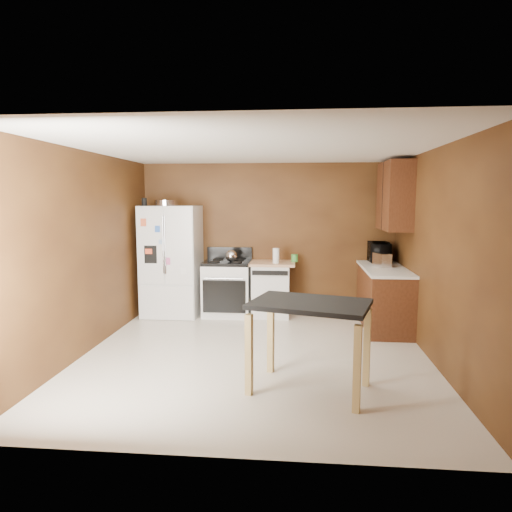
# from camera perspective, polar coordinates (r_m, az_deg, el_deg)

# --- Properties ---
(floor) EXTENTS (4.50, 4.50, 0.00)m
(floor) POSITION_cam_1_polar(r_m,az_deg,el_deg) (5.74, -0.14, -12.30)
(floor) COLOR beige
(floor) RESTS_ON ground
(ceiling) EXTENTS (4.50, 4.50, 0.00)m
(ceiling) POSITION_cam_1_polar(r_m,az_deg,el_deg) (5.44, -0.14, 13.37)
(ceiling) COLOR white
(ceiling) RESTS_ON ground
(wall_back) EXTENTS (4.20, 0.00, 4.20)m
(wall_back) POSITION_cam_1_polar(r_m,az_deg,el_deg) (7.68, 1.45, 2.22)
(wall_back) COLOR brown
(wall_back) RESTS_ON ground
(wall_front) EXTENTS (4.20, 0.00, 4.20)m
(wall_front) POSITION_cam_1_polar(r_m,az_deg,el_deg) (3.24, -3.92, -4.61)
(wall_front) COLOR brown
(wall_front) RESTS_ON ground
(wall_left) EXTENTS (0.00, 4.50, 4.50)m
(wall_left) POSITION_cam_1_polar(r_m,az_deg,el_deg) (6.02, -20.46, 0.40)
(wall_left) COLOR brown
(wall_left) RESTS_ON ground
(wall_right) EXTENTS (0.00, 4.50, 4.50)m
(wall_right) POSITION_cam_1_polar(r_m,az_deg,el_deg) (5.65, 21.57, -0.06)
(wall_right) COLOR brown
(wall_right) RESTS_ON ground
(roasting_pan) EXTENTS (0.37, 0.37, 0.09)m
(roasting_pan) POSITION_cam_1_polar(r_m,az_deg,el_deg) (7.52, -11.16, 6.53)
(roasting_pan) COLOR silver
(roasting_pan) RESTS_ON refrigerator
(pen_cup) EXTENTS (0.08, 0.08, 0.12)m
(pen_cup) POSITION_cam_1_polar(r_m,az_deg,el_deg) (7.53, -13.79, 6.58)
(pen_cup) COLOR black
(pen_cup) RESTS_ON refrigerator
(kettle) EXTENTS (0.19, 0.19, 0.19)m
(kettle) POSITION_cam_1_polar(r_m,az_deg,el_deg) (7.37, -3.11, 0.01)
(kettle) COLOR silver
(kettle) RESTS_ON gas_range
(paper_towel) EXTENTS (0.12, 0.12, 0.24)m
(paper_towel) POSITION_cam_1_polar(r_m,az_deg,el_deg) (7.28, 2.51, 0.04)
(paper_towel) COLOR white
(paper_towel) RESTS_ON dishwasher
(green_canister) EXTENTS (0.14, 0.14, 0.12)m
(green_canister) POSITION_cam_1_polar(r_m,az_deg,el_deg) (7.48, 4.84, -0.25)
(green_canister) COLOR green
(green_canister) RESTS_ON dishwasher
(toaster) EXTENTS (0.25, 0.32, 0.20)m
(toaster) POSITION_cam_1_polar(r_m,az_deg,el_deg) (7.08, 15.48, -0.49)
(toaster) COLOR silver
(toaster) RESTS_ON right_cabinets
(microwave) EXTENTS (0.39, 0.55, 0.29)m
(microwave) POSITION_cam_1_polar(r_m,az_deg,el_deg) (7.60, 15.10, 0.39)
(microwave) COLOR black
(microwave) RESTS_ON right_cabinets
(refrigerator) EXTENTS (0.90, 0.80, 1.80)m
(refrigerator) POSITION_cam_1_polar(r_m,az_deg,el_deg) (7.60, -10.49, -0.60)
(refrigerator) COLOR white
(refrigerator) RESTS_ON ground
(gas_range) EXTENTS (0.76, 0.68, 1.10)m
(gas_range) POSITION_cam_1_polar(r_m,az_deg,el_deg) (7.54, -3.60, -3.94)
(gas_range) COLOR white
(gas_range) RESTS_ON ground
(dishwasher) EXTENTS (0.78, 0.63, 0.89)m
(dishwasher) POSITION_cam_1_polar(r_m,az_deg,el_deg) (7.49, 1.89, -4.08)
(dishwasher) COLOR white
(dishwasher) RESTS_ON ground
(right_cabinets) EXTENTS (0.63, 1.58, 2.45)m
(right_cabinets) POSITION_cam_1_polar(r_m,az_deg,el_deg) (7.06, 16.06, -1.29)
(right_cabinets) COLOR #592D18
(right_cabinets) RESTS_ON ground
(island) EXTENTS (1.29, 1.03, 0.91)m
(island) POSITION_cam_1_polar(r_m,az_deg,el_deg) (4.57, 6.75, -7.50)
(island) COLOR black
(island) RESTS_ON ground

